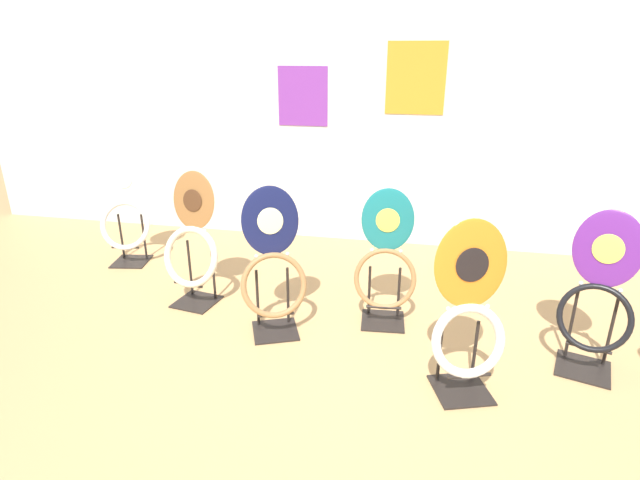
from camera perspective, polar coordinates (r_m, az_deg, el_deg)
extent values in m
plane|color=tan|center=(2.59, 0.70, -19.69)|extent=(14.00, 14.00, 0.00)
cube|color=silver|center=(4.47, 7.22, 15.78)|extent=(8.00, 0.06, 2.60)
cube|color=orange|center=(4.41, 10.90, 17.69)|extent=(0.49, 0.01, 0.58)
cube|color=purple|center=(4.55, -1.98, 16.08)|extent=(0.44, 0.01, 0.51)
cube|color=black|center=(2.85, 15.77, -16.15)|extent=(0.36, 0.36, 0.01)
cylinder|color=black|center=(2.79, 13.52, -12.39)|extent=(0.02, 0.02, 0.35)
cylinder|color=black|center=(2.86, 17.29, -11.91)|extent=(0.02, 0.02, 0.35)
cylinder|color=black|center=(2.71, 16.70, -14.64)|extent=(0.22, 0.09, 0.02)
torus|color=silver|center=(2.66, 16.61, -10.98)|extent=(0.42, 0.27, 0.38)
ellipsoid|color=orange|center=(2.55, 16.86, -2.64)|extent=(0.38, 0.20, 0.46)
ellipsoid|color=black|center=(2.53, 17.02, -2.75)|extent=(0.17, 0.08, 0.17)
sphere|color=silver|center=(2.58, 14.45, -7.63)|extent=(0.02, 0.02, 0.02)
sphere|color=silver|center=(2.66, 18.62, -7.20)|extent=(0.02, 0.02, 0.02)
cube|color=black|center=(3.26, -5.13, -10.29)|extent=(0.37, 0.37, 0.01)
cylinder|color=black|center=(3.23, -7.15, -6.59)|extent=(0.02, 0.02, 0.39)
cylinder|color=black|center=(3.25, -3.68, -6.32)|extent=(0.02, 0.02, 0.39)
cylinder|color=black|center=(3.11, -5.07, -8.50)|extent=(0.21, 0.10, 0.02)
torus|color=#9E7042|center=(3.08, -5.28, -5.16)|extent=(0.44, 0.32, 0.39)
ellipsoid|color=#141942|center=(3.03, -5.73, 2.21)|extent=(0.36, 0.23, 0.42)
ellipsoid|color=beige|center=(3.01, -5.70, 2.17)|extent=(0.16, 0.09, 0.16)
sphere|color=silver|center=(3.06, -7.30, -1.85)|extent=(0.02, 0.02, 0.02)
sphere|color=silver|center=(3.07, -3.74, -1.60)|extent=(0.02, 0.02, 0.02)
cube|color=black|center=(3.38, 7.18, -9.15)|extent=(0.30, 0.30, 0.01)
cylinder|color=black|center=(3.37, 5.65, -5.70)|extent=(0.02, 0.02, 0.34)
cylinder|color=black|center=(3.38, 8.99, -5.84)|extent=(0.02, 0.02, 0.34)
cylinder|color=black|center=(3.24, 7.29, -7.65)|extent=(0.22, 0.04, 0.02)
torus|color=#9E7042|center=(3.21, 7.43, -4.43)|extent=(0.41, 0.17, 0.39)
ellipsoid|color=#197075|center=(3.13, 7.75, 2.30)|extent=(0.33, 0.09, 0.40)
ellipsoid|color=#EADB4C|center=(3.12, 7.76, 2.23)|extent=(0.15, 0.03, 0.15)
sphere|color=silver|center=(3.19, 5.96, -1.13)|extent=(0.02, 0.02, 0.02)
sphere|color=silver|center=(3.19, 9.20, -1.27)|extent=(0.02, 0.02, 0.02)
cube|color=black|center=(3.26, 27.82, -12.86)|extent=(0.35, 0.35, 0.01)
cylinder|color=black|center=(3.23, 26.82, -8.39)|extent=(0.02, 0.02, 0.44)
cylinder|color=black|center=(3.24, 30.28, -8.96)|extent=(0.02, 0.02, 0.44)
cylinder|color=black|center=(3.11, 28.33, -10.80)|extent=(0.22, 0.08, 0.02)
torus|color=black|center=(3.09, 28.86, -7.80)|extent=(0.41, 0.28, 0.35)
ellipsoid|color=#60237F|center=(3.06, 30.07, -0.87)|extent=(0.36, 0.22, 0.41)
ellipsoid|color=#E5CC4C|center=(3.04, 30.08, -0.89)|extent=(0.16, 0.09, 0.16)
sphere|color=silver|center=(3.08, 27.65, -4.39)|extent=(0.02, 0.02, 0.02)
sphere|color=silver|center=(3.09, 31.12, -4.97)|extent=(0.02, 0.02, 0.02)
cube|color=black|center=(3.69, -13.89, -6.86)|extent=(0.32, 0.32, 0.01)
cylinder|color=black|center=(3.72, -14.64, -3.06)|extent=(0.02, 0.02, 0.42)
cylinder|color=black|center=(3.62, -12.09, -3.55)|extent=(0.02, 0.02, 0.42)
cylinder|color=black|center=(3.56, -14.83, -4.93)|extent=(0.22, 0.05, 0.02)
torus|color=beige|center=(3.53, -14.58, -1.87)|extent=(0.45, 0.25, 0.42)
ellipsoid|color=#936033|center=(3.48, -14.24, 4.41)|extent=(0.34, 0.14, 0.40)
ellipsoid|color=#4C2D19|center=(3.47, -14.39, 4.38)|extent=(0.15, 0.05, 0.15)
sphere|color=silver|center=(3.56, -15.44, 1.36)|extent=(0.02, 0.02, 0.02)
sphere|color=silver|center=(3.46, -13.04, 1.02)|extent=(0.02, 0.02, 0.02)
cube|color=black|center=(4.53, -20.73, -2.31)|extent=(0.32, 0.32, 0.01)
cylinder|color=black|center=(4.58, -21.77, 0.45)|extent=(0.02, 0.02, 0.39)
cylinder|color=black|center=(4.50, -19.48, 0.43)|extent=(0.02, 0.02, 0.39)
cylinder|color=black|center=(4.41, -21.36, -0.79)|extent=(0.22, 0.06, 0.02)
torus|color=silver|center=(4.40, -21.39, 1.60)|extent=(0.44, 0.26, 0.40)
ellipsoid|color=white|center=(4.40, -21.47, 6.44)|extent=(0.32, 0.15, 0.37)
ellipsoid|color=silver|center=(4.38, -21.55, 6.43)|extent=(0.14, 0.06, 0.14)
sphere|color=silver|center=(4.44, -22.34, 4.00)|extent=(0.02, 0.02, 0.02)
sphere|color=silver|center=(4.38, -20.33, 4.03)|extent=(0.02, 0.02, 0.02)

